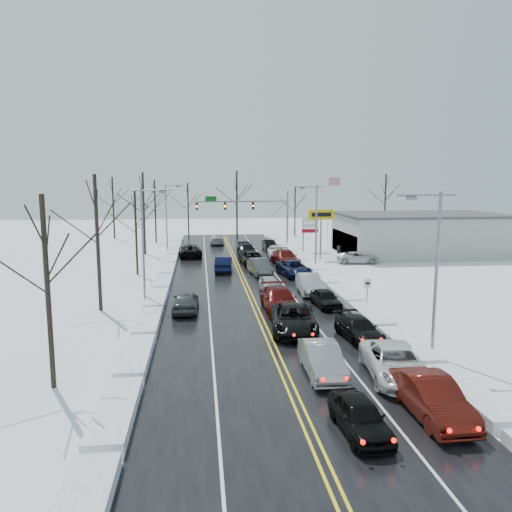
{
  "coord_description": "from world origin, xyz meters",
  "views": [
    {
      "loc": [
        -4.06,
        -43.03,
        9.64
      ],
      "look_at": [
        1.1,
        2.88,
        2.5
      ],
      "focal_mm": 35.0,
      "sensor_mm": 36.0,
      "label": 1
    }
  ],
  "objects": [
    {
      "name": "queued_car_12",
      "position": [
        5.33,
        -6.94,
        0.0
      ],
      "size": [
        1.93,
        4.1,
        1.36
      ],
      "primitive_type": "imported",
      "rotation": [
        0.0,
        0.0,
        0.08
      ],
      "color": "black",
      "rests_on": "ground"
    },
    {
      "name": "streetlight_ne",
      "position": [
        8.3,
        10.0,
        5.31
      ],
      "size": [
        3.2,
        0.25,
        9.0
      ],
      "color": "slate",
      "rests_on": "ground"
    },
    {
      "name": "tree_far_e",
      "position": [
        28.0,
        41.0,
        7.33
      ],
      "size": [
        4.2,
        4.2,
        10.5
      ],
      "color": "#2D231C",
      "rests_on": "ground"
    },
    {
      "name": "queued_car_3",
      "position": [
        1.65,
        -7.63,
        0.0
      ],
      "size": [
        2.42,
        5.86,
        1.69
      ],
      "primitive_type": "imported",
      "rotation": [
        0.0,
        0.0,
        0.01
      ],
      "color": "#4C0C0A",
      "rests_on": "ground"
    },
    {
      "name": "oncoming_car_2",
      "position": [
        -1.59,
        31.15,
        0.0
      ],
      "size": [
        2.28,
        5.23,
        1.5
      ],
      "primitive_type": "imported",
      "rotation": [
        0.0,
        0.0,
        3.11
      ],
      "color": "#A6A8AE",
      "rests_on": "ground"
    },
    {
      "name": "traffic_signal_mast",
      "position": [
        3.45,
        27.99,
        5.48
      ],
      "size": [
        13.28,
        0.39,
        8.0
      ],
      "color": "slate",
      "rests_on": "ground"
    },
    {
      "name": "used_vehicles_sign",
      "position": [
        10.5,
        22.0,
        3.32
      ],
      "size": [
        2.2,
        0.22,
        4.65
      ],
      "color": "slate",
      "rests_on": "ground"
    },
    {
      "name": "oncoming_car_1",
      "position": [
        -5.37,
        19.29,
        0.0
      ],
      "size": [
        3.1,
        5.93,
        1.59
      ],
      "primitive_type": "imported",
      "rotation": [
        0.0,
        0.0,
        3.22
      ],
      "color": "black",
      "rests_on": "ground"
    },
    {
      "name": "queued_car_4",
      "position": [
        1.82,
        -1.48,
        0.0
      ],
      "size": [
        1.77,
        4.04,
        1.36
      ],
      "primitive_type": "imported",
      "rotation": [
        0.0,
        0.0,
        0.04
      ],
      "color": "silver",
      "rests_on": "ground"
    },
    {
      "name": "queued_car_1",
      "position": [
        1.85,
        -19.86,
        0.0
      ],
      "size": [
        1.73,
        4.79,
        1.57
      ],
      "primitive_type": "imported",
      "rotation": [
        0.0,
        0.0,
        -0.01
      ],
      "color": "#929599",
      "rests_on": "ground"
    },
    {
      "name": "queued_car_16",
      "position": [
        5.09,
        16.67,
        0.0
      ],
      "size": [
        2.29,
        5.0,
        1.66
      ],
      "primitive_type": "imported",
      "rotation": [
        0.0,
        0.0,
        -0.07
      ],
      "color": "silver",
      "rests_on": "ground"
    },
    {
      "name": "tree_left_a",
      "position": [
        -11.0,
        -20.0,
        6.29
      ],
      "size": [
        3.6,
        3.6,
        9.0
      ],
      "color": "#2D231C",
      "rests_on": "ground"
    },
    {
      "name": "queued_car_10",
      "position": [
        5.28,
        -20.74,
        0.0
      ],
      "size": [
        3.28,
        5.96,
        1.58
      ],
      "primitive_type": "imported",
      "rotation": [
        0.0,
        0.0,
        -0.12
      ],
      "color": "white",
      "rests_on": "ground"
    },
    {
      "name": "streetlight_sw",
      "position": [
        -8.3,
        -4.0,
        5.31
      ],
      "size": [
        3.2,
        0.25,
        9.0
      ],
      "color": "slate",
      "rests_on": "ground"
    },
    {
      "name": "tree_far_b",
      "position": [
        -6.0,
        41.0,
        6.29
      ],
      "size": [
        3.6,
        3.6,
        9.0
      ],
      "color": "#2D231C",
      "rests_on": "ground"
    },
    {
      "name": "flagpole",
      "position": [
        15.17,
        30.0,
        5.93
      ],
      "size": [
        1.87,
        1.2,
        10.0
      ],
      "color": "silver",
      "rests_on": "ground"
    },
    {
      "name": "tree_far_c",
      "position": [
        2.0,
        39.0,
        7.68
      ],
      "size": [
        4.4,
        4.4,
        11.0
      ],
      "color": "#2D231C",
      "rests_on": "ground"
    },
    {
      "name": "queued_car_8",
      "position": [
        1.76,
        22.16,
        0.0
      ],
      "size": [
        1.95,
        4.62,
        1.56
      ],
      "primitive_type": "imported",
      "rotation": [
        0.0,
        0.0,
        0.02
      ],
      "color": "black",
      "rests_on": "ground"
    },
    {
      "name": "queued_car_2",
      "position": [
        1.76,
        -12.76,
        0.0
      ],
      "size": [
        3.44,
        6.29,
        1.67
      ],
      "primitive_type": "imported",
      "rotation": [
        0.0,
        0.0,
        -0.12
      ],
      "color": "black",
      "rests_on": "ground"
    },
    {
      "name": "parked_car_1",
      "position": [
        17.06,
        14.68,
        0.0
      ],
      "size": [
        2.22,
        4.7,
        1.33
      ],
      "primitive_type": "imported",
      "rotation": [
        0.0,
        0.0,
        0.08
      ],
      "color": "#393B3D",
      "rests_on": "ground"
    },
    {
      "name": "queued_car_13",
      "position": [
        5.09,
        -2.25,
        0.0
      ],
      "size": [
        1.96,
        5.06,
        1.64
      ],
      "primitive_type": "imported",
      "rotation": [
        0.0,
        0.0,
        -0.05
      ],
      "color": "#AAADB2",
      "rests_on": "ground"
    },
    {
      "name": "snow_bank_right",
      "position": [
        7.6,
        2.0,
        0.0
      ],
      "size": [
        1.53,
        72.0,
        0.54
      ],
      "primitive_type": "cube",
      "color": "white",
      "rests_on": "ground"
    },
    {
      "name": "queued_car_6",
      "position": [
        1.83,
        12.23,
        0.0
      ],
      "size": [
        2.88,
        5.55,
        1.49
      ],
      "primitive_type": "imported",
      "rotation": [
        0.0,
        0.0,
        0.08
      ],
      "color": "black",
      "rests_on": "ground"
    },
    {
      "name": "queued_car_7",
      "position": [
        1.71,
        18.57,
        0.0
      ],
      "size": [
        2.25,
        5.5,
        1.59
      ],
      "primitive_type": "imported",
      "rotation": [
        0.0,
        0.0,
        -0.0
      ],
      "color": "black",
      "rests_on": "ground"
    },
    {
      "name": "ground",
      "position": [
        0.0,
        0.0,
        0.0
      ],
      "size": [
        160.0,
        160.0,
        0.0
      ],
      "primitive_type": "plane",
      "color": "white",
      "rests_on": "ground"
    },
    {
      "name": "queued_car_17",
      "position": [
        5.3,
        24.06,
        0.0
      ],
      "size": [
        1.65,
        4.29,
        1.4
      ],
      "primitive_type": "imported",
      "rotation": [
        0.0,
        0.0,
        0.04
      ],
      "color": "black",
      "rests_on": "ground"
    },
    {
      "name": "streetlight_se",
      "position": [
        8.3,
        -18.0,
        5.31
      ],
      "size": [
        3.2,
        0.25,
        9.0
      ],
      "color": "slate",
      "rests_on": "ground"
    },
    {
      "name": "queued_car_15",
      "position": [
        5.45,
        11.83,
        0.0
      ],
      "size": [
        2.92,
        6.07,
        1.71
      ],
      "primitive_type": "imported",
      "rotation": [
        0.0,
        0.0,
        0.09
      ],
      "color": "#4D0C0A",
      "rests_on": "ground"
    },
    {
      "name": "tree_left_c",
      "position": [
        -10.5,
        8.0,
        5.94
      ],
      "size": [
        3.4,
        3.4,
        8.5
      ],
      "color": "#2D231C",
      "rests_on": "ground"
    },
    {
      "name": "queued_car_9",
      "position": [
        5.23,
        -24.75,
        0.0
      ],
      "size": [
        1.84,
        5.05,
        1.65
      ],
      "primitive_type": "imported",
      "rotation": [
        0.0,
        0.0,
        0.02
      ],
      "color": "#4E110A",
      "rests_on": "ground"
    },
    {
      "name": "tree_far_a",
      "position": [
        -18.0,
        40.0,
        6.99
      ],
      "size": [
        4.0,
        4.0,
        10.0
      ],
      "color": "#2D231C",
      "rests_on": "ground"
    },
    {
      "name": "tree_left_b",
      "position": [
        -11.5,
        -6.0,
        6.99
      ],
      "size": [
        4.0,
        4.0,
        10.0
      ],
      "color": "#2D231C",
      "rests_on": "ground"
    },
    {
      "name": "tree_far_d",
      "position": [
        12.0,
        40.5,
        5.94
      ],
      "size": [
        3.4,
        3.4,
        8.5
      ],
      "color": "#2D231C",
      "rests_on": "ground"
    },
    {
      "name": "oncoming_car_3",
      "position": [
        -5.23,
        -7.01,
        0.0
      ],
      "size": [
        2.0,
        4.64,
        1.56
      ],
      "primitive_type": "imported",
      "rotation": [
        0.0,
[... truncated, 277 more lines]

